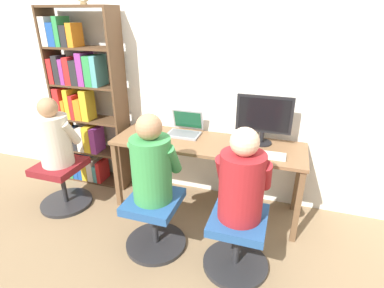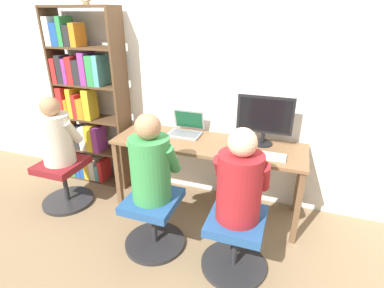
# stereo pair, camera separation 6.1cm
# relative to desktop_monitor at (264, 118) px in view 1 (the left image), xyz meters

# --- Properties ---
(ground_plane) EXTENTS (14.00, 14.00, 0.00)m
(ground_plane) POSITION_rel_desktop_monitor_xyz_m (-0.50, -0.43, -1.00)
(ground_plane) COLOR #846B4C
(wall_back) EXTENTS (10.00, 0.05, 2.60)m
(wall_back) POSITION_rel_desktop_monitor_xyz_m (-0.50, 0.21, 0.30)
(wall_back) COLOR silver
(wall_back) RESTS_ON ground_plane
(desk) EXTENTS (1.86, 0.58, 0.75)m
(desk) POSITION_rel_desktop_monitor_xyz_m (-0.50, -0.14, -0.34)
(desk) COLOR brown
(desk) RESTS_ON ground_plane
(desktop_monitor) EXTENTS (0.52, 0.20, 0.47)m
(desktop_monitor) POSITION_rel_desktop_monitor_xyz_m (0.00, 0.00, 0.00)
(desktop_monitor) COLOR black
(desktop_monitor) RESTS_ON desk
(laptop) EXTENTS (0.33, 0.29, 0.23)m
(laptop) POSITION_rel_desktop_monitor_xyz_m (-0.78, 0.00, -0.20)
(laptop) COLOR gray
(laptop) RESTS_ON desk
(keyboard) EXTENTS (0.41, 0.13, 0.03)m
(keyboard) POSITION_rel_desktop_monitor_xyz_m (0.04, -0.27, -0.24)
(keyboard) COLOR silver
(keyboard) RESTS_ON desk
(computer_mouse_by_keyboard) EXTENTS (0.07, 0.10, 0.03)m
(computer_mouse_by_keyboard) POSITION_rel_desktop_monitor_xyz_m (-0.22, -0.25, -0.24)
(computer_mouse_by_keyboard) COLOR black
(computer_mouse_by_keyboard) RESTS_ON desk
(office_chair_left) EXTENTS (0.53, 0.53, 0.50)m
(office_chair_left) POSITION_rel_desktop_monitor_xyz_m (-0.05, -0.85, -0.74)
(office_chair_left) COLOR #262628
(office_chair_left) RESTS_ON ground_plane
(office_chair_right) EXTENTS (0.53, 0.53, 0.50)m
(office_chair_right) POSITION_rel_desktop_monitor_xyz_m (-0.77, -0.83, -0.74)
(office_chair_right) COLOR #262628
(office_chair_right) RESTS_ON ground_plane
(person_at_monitor) EXTENTS (0.40, 0.35, 0.72)m
(person_at_monitor) POSITION_rel_desktop_monitor_xyz_m (-0.05, -0.85, -0.20)
(person_at_monitor) COLOR maroon
(person_at_monitor) RESTS_ON office_chair_left
(person_at_laptop) EXTENTS (0.39, 0.35, 0.73)m
(person_at_laptop) POSITION_rel_desktop_monitor_xyz_m (-0.77, -0.83, -0.19)
(person_at_laptop) COLOR #388C47
(person_at_laptop) RESTS_ON office_chair_right
(bookshelf) EXTENTS (0.82, 0.28, 1.98)m
(bookshelf) POSITION_rel_desktop_monitor_xyz_m (-1.99, -0.03, -0.05)
(bookshelf) COLOR #513823
(bookshelf) RESTS_ON ground_plane
(office_chair_side) EXTENTS (0.53, 0.53, 0.50)m
(office_chair_side) POSITION_rel_desktop_monitor_xyz_m (-1.95, -0.57, -0.74)
(office_chair_side) COLOR #262628
(office_chair_side) RESTS_ON ground_plane
(person_near_shelf) EXTENTS (0.39, 0.34, 0.69)m
(person_near_shelf) POSITION_rel_desktop_monitor_xyz_m (-1.95, -0.56, -0.21)
(person_near_shelf) COLOR beige
(person_near_shelf) RESTS_ON office_chair_side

